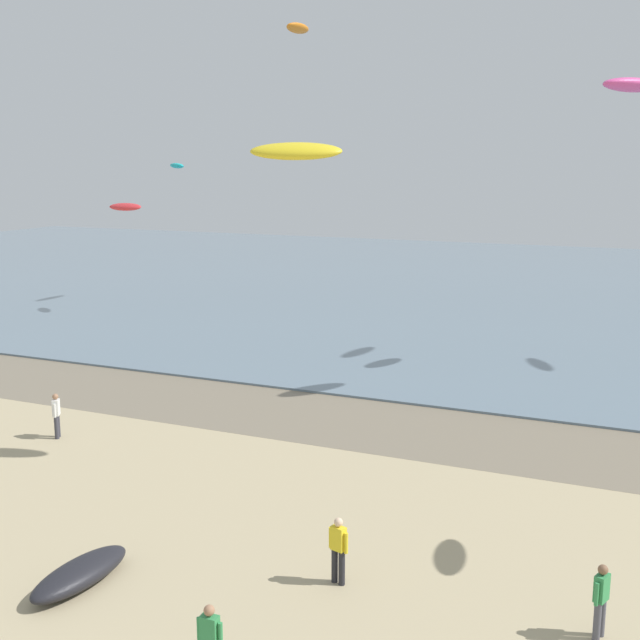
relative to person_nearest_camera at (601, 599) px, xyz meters
name	(u,v)px	position (x,y,z in m)	size (l,w,h in m)	color
wet_sand_strip	(358,422)	(-10.01, 11.65, -0.91)	(120.00, 6.19, 0.01)	#7A6D59
sea	(522,287)	(-10.01, 49.75, -0.87)	(160.00, 70.00, 0.10)	slate
person_nearest_camera	(601,599)	(0.00, 0.00, 0.00)	(0.33, 0.54, 1.71)	#4C4C56
person_mid_beach	(56,414)	(-19.68, 5.51, 0.00)	(0.36, 0.51, 1.71)	#383842
person_by_waterline	(338,548)	(-6.05, -0.12, 0.00)	(0.55, 0.31, 1.71)	#232328
grounded_kite	(80,573)	(-11.78, -2.69, -0.62)	(3.01, 1.08, 0.60)	black
kite_aloft_0	(125,207)	(-21.12, 12.13, 7.31)	(1.82, 0.58, 0.29)	red
kite_aloft_5	(296,151)	(-10.31, 6.68, 9.56)	(2.95, 0.95, 0.47)	yellow
kite_aloft_6	(177,166)	(-29.22, 28.56, 9.00)	(2.05, 0.66, 0.33)	#19B2B7
kite_aloft_9	(298,28)	(-23.59, 35.36, 18.21)	(2.94, 0.94, 0.47)	orange
kite_aloft_10	(633,85)	(-1.07, 18.96, 12.28)	(3.35, 1.07, 0.54)	#E54C99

